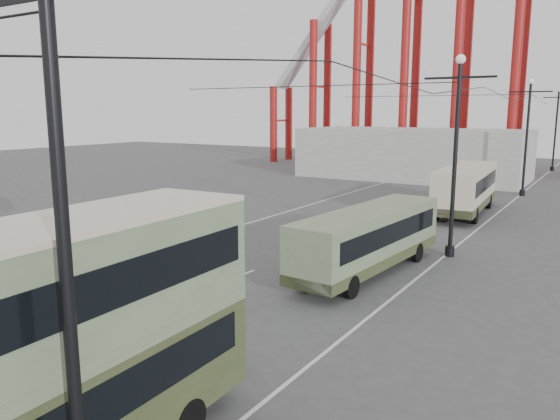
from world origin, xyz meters
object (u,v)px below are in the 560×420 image
Objects in this scene: double_decker_bus at (38,351)px; pedestrian at (224,281)px; lamp_post_near at (48,30)px; single_decker_green at (369,238)px; single_decker_cream at (466,187)px.

double_decker_bus is 9.91m from pedestrian.
lamp_post_near is 17.71m from single_decker_green.
pedestrian is at bearing 116.32° from lamp_post_near.
single_decker_cream is (-0.39, 32.03, -1.00)m from double_decker_bus.
single_decker_cream is at bearing 93.64° from lamp_post_near.
lamp_post_near reaches higher than pedestrian.
double_decker_bus is 0.90× the size of single_decker_cream.
double_decker_bus reaches higher than pedestrian.
single_decker_green is 7.12m from pedestrian.
double_decker_bus reaches higher than single_decker_cream.
pedestrian is (-3.15, 9.22, -1.77)m from double_decker_bus.
lamp_post_near is 5.38× the size of pedestrian.
pedestrian is at bearing -106.97° from single_decker_green.
lamp_post_near is at bearing -90.06° from single_decker_cream.
single_decker_cream is 22.99m from pedestrian.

